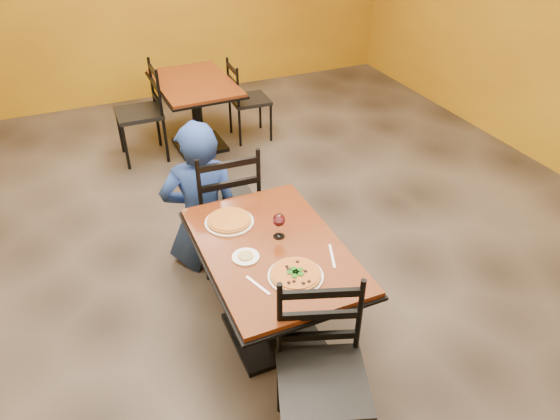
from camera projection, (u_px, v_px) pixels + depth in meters
name	position (u px, v px, depth m)	size (l,w,h in m)	color
floor	(247.00, 287.00, 3.84)	(7.00, 8.00, 0.01)	black
table_main	(272.00, 271.00, 3.15)	(0.83, 1.23, 0.75)	maroon
table_second	(196.00, 99.00, 5.41)	(0.80, 1.17, 0.75)	maroon
chair_main_near	(323.00, 384.00, 2.55)	(0.45, 0.45, 0.99)	black
chair_main_far	(224.00, 203.00, 3.85)	(0.47, 0.47, 1.03)	black
chair_second_left	(139.00, 114.00, 5.24)	(0.45, 0.45, 0.99)	black
chair_second_right	(250.00, 100.00, 5.67)	(0.40, 0.40, 0.89)	black
diner	(200.00, 194.00, 3.81)	(0.60, 0.39, 1.18)	navy
plate_main	(296.00, 276.00, 2.82)	(0.31, 0.31, 0.01)	white
pizza_main	(296.00, 274.00, 2.81)	(0.28, 0.28, 0.02)	maroon
plate_far	(229.00, 222.00, 3.24)	(0.31, 0.31, 0.01)	white
pizza_far	(229.00, 220.00, 3.23)	(0.28, 0.28, 0.02)	orange
side_plate	(246.00, 257.00, 2.95)	(0.16, 0.16, 0.01)	white
dip	(246.00, 256.00, 2.95)	(0.09, 0.09, 0.01)	tan
wine_glass	(279.00, 225.00, 3.07)	(0.08, 0.08, 0.18)	white
fork	(258.00, 285.00, 2.76)	(0.01, 0.19, 0.00)	silver
knife	(332.00, 256.00, 2.97)	(0.01, 0.21, 0.00)	silver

